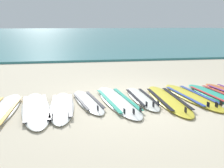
% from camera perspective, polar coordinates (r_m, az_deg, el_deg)
% --- Properties ---
extents(ground_plane, '(80.00, 80.00, 0.00)m').
position_cam_1_polar(ground_plane, '(5.89, 5.06, -4.11)').
color(ground_plane, beige).
extents(sea, '(80.00, 60.00, 0.10)m').
position_cam_1_polar(sea, '(41.56, -6.88, 11.78)').
color(sea, teal).
rests_on(sea, ground).
extents(surfboard_1, '(0.66, 2.46, 0.18)m').
position_cam_1_polar(surfboard_1, '(5.67, -24.68, -5.78)').
color(surfboard_1, white).
rests_on(surfboard_1, ground).
extents(surfboard_2, '(1.02, 2.48, 0.18)m').
position_cam_1_polar(surfboard_2, '(5.56, -17.42, -5.50)').
color(surfboard_2, silver).
rests_on(surfboard_2, ground).
extents(surfboard_3, '(0.58, 2.17, 0.18)m').
position_cam_1_polar(surfboard_3, '(5.54, -11.67, -5.18)').
color(surfboard_3, silver).
rests_on(surfboard_3, ground).
extents(surfboard_4, '(0.90, 1.98, 0.18)m').
position_cam_1_polar(surfboard_4, '(5.79, -5.67, -4.08)').
color(surfboard_4, white).
rests_on(surfboard_4, ground).
extents(surfboard_5, '(1.04, 2.63, 0.18)m').
position_cam_1_polar(surfboard_5, '(5.82, 1.30, -3.93)').
color(surfboard_5, white).
rests_on(surfboard_5, ground).
extents(surfboard_6, '(0.62, 1.99, 0.18)m').
position_cam_1_polar(surfboard_6, '(6.06, 6.97, -3.28)').
color(surfboard_6, silver).
rests_on(surfboard_6, ground).
extents(surfboard_7, '(0.63, 2.48, 0.18)m').
position_cam_1_polar(surfboard_7, '(6.05, 12.92, -3.56)').
color(surfboard_7, yellow).
rests_on(surfboard_7, ground).
extents(surfboard_8, '(0.90, 2.46, 0.18)m').
position_cam_1_polar(surfboard_8, '(6.47, 18.08, -2.75)').
color(surfboard_8, yellow).
rests_on(surfboard_8, ground).
extents(surfboard_9, '(0.83, 2.29, 0.18)m').
position_cam_1_polar(surfboard_9, '(6.78, 23.02, -2.42)').
color(surfboard_9, '#2DB793').
rests_on(surfboard_9, ground).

